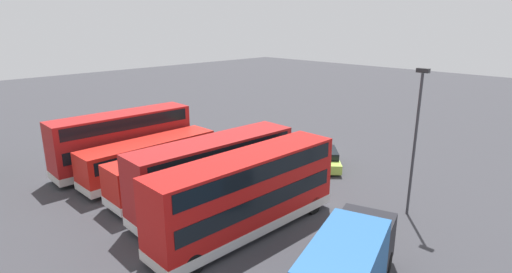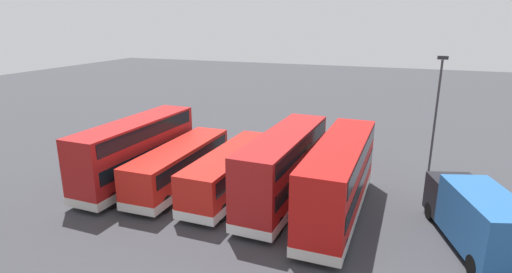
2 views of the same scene
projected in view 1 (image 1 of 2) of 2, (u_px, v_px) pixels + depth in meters
The scene contains 9 objects.
ground_plane at pixel (291, 154), 35.81m from camera, with size 140.00×140.00×0.00m, color #38383D.
bus_double_decker_near_end at pixel (247, 192), 21.90m from camera, with size 2.77×11.90×4.55m.
bus_double_decker_second at pixel (215, 172), 24.74m from camera, with size 2.99×11.17×4.55m.
bus_single_deck_third at pixel (182, 170), 27.48m from camera, with size 2.77×10.41×2.95m.
bus_single_deck_fourth at pixel (150, 158), 29.90m from camera, with size 2.69×10.38×2.95m.
bus_double_decker_fifth at pixel (123, 139), 31.59m from camera, with size 2.92×10.98×4.55m.
box_truck_blue at pixel (349, 265), 16.60m from camera, with size 4.64×7.90×3.20m.
car_hatchback_silver at pixel (326, 159), 32.50m from camera, with size 4.39×4.52×1.43m.
lamp_post_tall at pixel (416, 133), 23.36m from camera, with size 0.70×0.30×8.87m.
Camera 1 is at (-21.85, 26.21, 11.43)m, focal length 28.27 mm.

